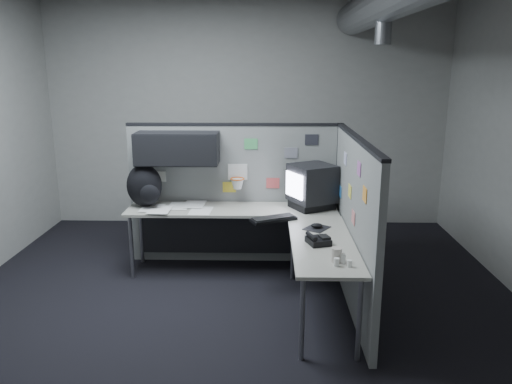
{
  "coord_description": "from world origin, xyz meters",
  "views": [
    {
      "loc": [
        0.28,
        -4.28,
        2.25
      ],
      "look_at": [
        0.18,
        0.35,
        1.08
      ],
      "focal_mm": 35.0,
      "sensor_mm": 36.0,
      "label": 1
    }
  ],
  "objects_px": {
    "desk": "(254,226)",
    "monitor": "(312,186)",
    "backpack": "(145,186)",
    "keyboard": "(274,219)",
    "phone": "(318,240)"
  },
  "relations": [
    {
      "from": "desk",
      "to": "monitor",
      "type": "xyz_separation_m",
      "value": [
        0.63,
        0.31,
        0.37
      ]
    },
    {
      "from": "desk",
      "to": "backpack",
      "type": "bearing_deg",
      "value": 165.13
    },
    {
      "from": "monitor",
      "to": "backpack",
      "type": "bearing_deg",
      "value": -163.31
    },
    {
      "from": "desk",
      "to": "keyboard",
      "type": "height_order",
      "value": "keyboard"
    },
    {
      "from": "phone",
      "to": "backpack",
      "type": "xyz_separation_m",
      "value": [
        -1.79,
        1.15,
        0.2
      ]
    },
    {
      "from": "backpack",
      "to": "keyboard",
      "type": "bearing_deg",
      "value": -32.37
    },
    {
      "from": "phone",
      "to": "desk",
      "type": "bearing_deg",
      "value": 116.89
    },
    {
      "from": "desk",
      "to": "monitor",
      "type": "distance_m",
      "value": 0.79
    },
    {
      "from": "keyboard",
      "to": "backpack",
      "type": "distance_m",
      "value": 1.51
    },
    {
      "from": "monitor",
      "to": "backpack",
      "type": "xyz_separation_m",
      "value": [
        -1.83,
        0.01,
        -0.02
      ]
    },
    {
      "from": "phone",
      "to": "keyboard",
      "type": "bearing_deg",
      "value": 111.38
    },
    {
      "from": "monitor",
      "to": "phone",
      "type": "relative_size",
      "value": 2.36
    },
    {
      "from": "phone",
      "to": "monitor",
      "type": "bearing_deg",
      "value": 79.67
    },
    {
      "from": "phone",
      "to": "backpack",
      "type": "height_order",
      "value": "backpack"
    },
    {
      "from": "keyboard",
      "to": "backpack",
      "type": "bearing_deg",
      "value": -179.99
    }
  ]
}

